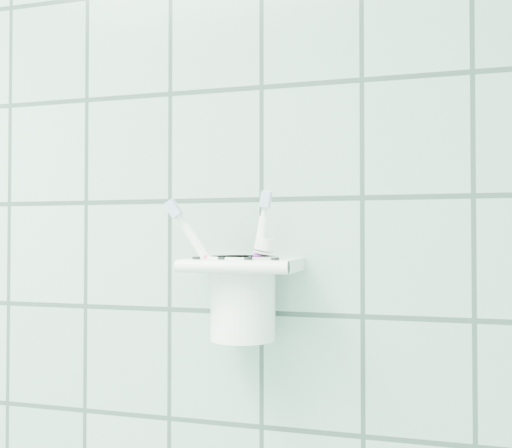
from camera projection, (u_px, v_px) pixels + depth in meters
holder_bracket at (244, 266)px, 0.72m from camera, size 0.14×0.11×0.04m
cup at (243, 294)px, 0.72m from camera, size 0.09×0.09×0.11m
toothbrush_pink at (255, 253)px, 0.72m from camera, size 0.10×0.03×0.19m
toothbrush_blue at (231, 254)px, 0.73m from camera, size 0.02×0.09×0.19m
toothbrush_orange at (247, 261)px, 0.71m from camera, size 0.03×0.02×0.18m
toothpaste_tube at (247, 277)px, 0.72m from camera, size 0.05×0.03×0.13m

